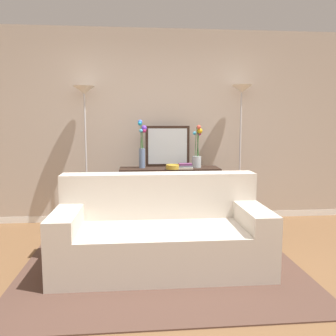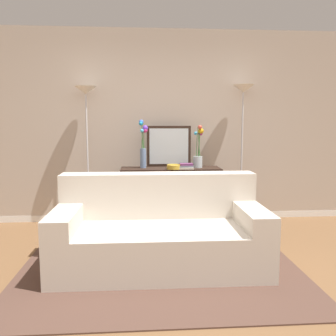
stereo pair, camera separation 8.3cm
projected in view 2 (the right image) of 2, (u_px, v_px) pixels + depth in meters
name	position (u px, v px, depth m)	size (l,w,h in m)	color
ground_plane	(165.00, 294.00, 2.95)	(16.00, 16.00, 0.02)	brown
back_wall	(154.00, 127.00, 5.08)	(12.00, 0.15, 2.68)	white
area_rug	(161.00, 271.00, 3.36)	(2.66, 1.93, 0.01)	#51382D
couch	(160.00, 235.00, 3.49)	(2.00, 0.96, 0.88)	beige
console_table	(171.00, 186.00, 4.78)	(1.32, 0.39, 0.80)	black
floor_lamp_left	(86.00, 117.00, 4.71)	(0.28, 0.28, 1.87)	silver
floor_lamp_right	(243.00, 115.00, 4.86)	(0.28, 0.28, 1.91)	silver
wall_mirror	(169.00, 146.00, 4.87)	(0.60, 0.02, 0.56)	black
vase_tall_flowers	(143.00, 146.00, 4.72)	(0.12, 0.11, 0.64)	#6B84AD
vase_short_flowers	(198.00, 152.00, 4.76)	(0.14, 0.12, 0.57)	silver
fruit_bowl	(174.00, 167.00, 4.62)	(0.18, 0.18, 0.06)	gold
book_stack	(186.00, 166.00, 4.63)	(0.20, 0.15, 0.07)	silver
book_row_under_console	(147.00, 223.00, 4.82)	(0.43, 0.18, 0.13)	gold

